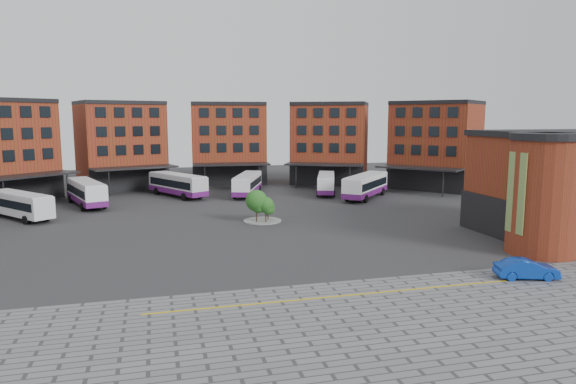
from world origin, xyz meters
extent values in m
plane|color=#28282B|center=(0.00, 0.00, 0.00)|extent=(160.00, 160.00, 0.00)
cube|color=slate|center=(2.00, -22.00, 0.01)|extent=(50.00, 22.00, 0.02)
cube|color=gold|center=(2.00, -14.00, 0.03)|extent=(26.00, 0.15, 0.02)
cube|color=maroon|center=(-31.45, 36.93, 7.00)|extent=(16.35, 16.13, 14.00)
cube|color=black|center=(-28.20, 33.32, 2.00)|extent=(10.00, 9.07, 4.00)
cube|color=black|center=(-28.07, 33.17, 9.20)|extent=(8.60, 7.77, 8.00)
cube|color=black|center=(-26.63, 31.58, 4.00)|extent=(12.61, 11.97, 0.25)
cylinder|color=black|center=(-28.81, 27.19, 2.00)|extent=(0.20, 0.20, 4.00)
cylinder|color=black|center=(-22.05, 33.28, 2.00)|extent=(0.20, 0.20, 4.00)
cube|color=maroon|center=(-15.30, 46.44, 7.00)|extent=(15.55, 13.69, 14.00)
cube|color=black|center=(-13.72, 41.85, 2.00)|extent=(12.45, 4.71, 4.00)
cube|color=black|center=(-15.30, 46.44, 14.30)|extent=(15.65, 13.97, 0.60)
cube|color=black|center=(-13.66, 41.66, 9.20)|extent=(10.87, 3.87, 8.00)
cube|color=black|center=(-12.96, 39.63, 4.00)|extent=(13.72, 8.39, 0.25)
cylinder|color=black|center=(-16.67, 36.45, 2.00)|extent=(0.20, 0.20, 4.00)
cylinder|color=black|center=(-8.07, 39.41, 2.00)|extent=(0.20, 0.20, 4.00)
cube|color=maroon|center=(3.28, 48.89, 7.00)|extent=(13.67, 10.88, 14.00)
cube|color=black|center=(2.94, 44.05, 2.00)|extent=(13.00, 1.41, 4.00)
cube|color=black|center=(3.28, 48.89, 14.30)|extent=(13.69, 11.18, 0.60)
cube|color=black|center=(2.93, 43.85, 9.20)|extent=(11.42, 0.95, 8.00)
cube|color=black|center=(2.78, 41.70, 4.00)|extent=(13.28, 5.30, 0.25)
cylinder|color=black|center=(-1.89, 40.22, 2.00)|extent=(0.20, 0.20, 4.00)
cylinder|color=black|center=(7.19, 39.59, 2.00)|extent=(0.20, 0.20, 4.00)
cube|color=maroon|center=(21.34, 43.88, 7.00)|extent=(16.12, 14.81, 14.00)
cube|color=black|center=(19.14, 39.56, 2.00)|extent=(11.81, 6.35, 4.00)
cube|color=black|center=(21.34, 43.88, 14.30)|extent=(16.26, 15.08, 0.60)
cube|color=black|center=(19.04, 39.38, 9.20)|extent=(10.26, 5.33, 8.00)
cube|color=black|center=(18.07, 37.46, 4.00)|extent=(13.58, 9.82, 0.25)
cylinder|color=black|center=(13.20, 37.92, 2.00)|extent=(0.20, 0.20, 4.00)
cylinder|color=black|center=(21.31, 33.79, 2.00)|extent=(0.20, 0.20, 4.00)
cube|color=maroon|center=(36.00, 32.21, 7.00)|extent=(16.02, 16.39, 14.00)
cube|color=black|center=(32.29, 29.09, 2.00)|extent=(8.74, 10.28, 4.00)
cube|color=black|center=(36.00, 32.21, 14.30)|extent=(16.25, 16.58, 0.60)
cube|color=black|center=(32.14, 28.96, 9.20)|extent=(7.47, 8.86, 8.00)
cube|color=black|center=(30.49, 27.58, 4.00)|extent=(11.73, 12.79, 0.25)
cylinder|color=black|center=(26.19, 29.91, 2.00)|extent=(0.20, 0.20, 4.00)
cylinder|color=black|center=(32.03, 22.94, 2.00)|extent=(0.20, 0.20, 4.00)
cube|color=maroon|center=(30.00, -2.00, 5.00)|extent=(14.00, 12.00, 10.00)
cube|color=black|center=(30.00, -2.00, 10.30)|extent=(14.40, 12.40, 0.60)
cube|color=black|center=(22.90, -2.00, 2.00)|extent=(0.40, 12.00, 4.00)
cylinder|color=maroon|center=(23.00, -8.00, 5.00)|extent=(6.00, 6.00, 10.00)
cylinder|color=black|center=(23.00, -8.00, 10.30)|extent=(6.40, 6.40, 0.60)
cube|color=orange|center=(20.10, -8.00, 5.50)|extent=(0.12, 2.20, 7.00)
cylinder|color=gray|center=(2.00, 12.00, 0.06)|extent=(4.40, 4.40, 0.12)
cylinder|color=#332114|center=(1.20, 11.40, 0.91)|extent=(0.14, 0.14, 1.82)
sphere|color=#24541C|center=(1.20, 11.40, 2.55)|extent=(2.48, 2.48, 2.48)
sphere|color=#24541C|center=(1.40, 11.25, 2.00)|extent=(1.74, 1.74, 1.74)
cylinder|color=#332114|center=(2.80, 12.60, 0.56)|extent=(0.14, 0.14, 1.11)
sphere|color=#24541C|center=(2.80, 12.60, 1.56)|extent=(1.58, 1.58, 1.58)
sphere|color=#24541C|center=(3.00, 12.45, 1.23)|extent=(1.11, 1.11, 1.11)
cylinder|color=#332114|center=(2.20, 11.00, 0.75)|extent=(0.14, 0.14, 1.50)
sphere|color=#24541C|center=(2.20, 11.00, 2.09)|extent=(1.82, 1.82, 1.82)
sphere|color=#24541C|center=(2.40, 10.85, 1.65)|extent=(1.27, 1.27, 1.27)
cube|color=silver|center=(-25.41, 20.51, 1.79)|extent=(8.93, 10.17, 2.46)
cube|color=black|center=(-25.41, 20.51, 1.96)|extent=(8.42, 9.52, 0.96)
cube|color=silver|center=(-25.41, 20.51, 3.07)|extent=(8.58, 9.76, 0.12)
cylinder|color=black|center=(-26.67, 24.05, 0.50)|extent=(0.87, 0.97, 1.01)
cylinder|color=black|center=(-24.15, 16.97, 0.50)|extent=(0.87, 0.97, 1.01)
cylinder|color=black|center=(-22.20, 18.56, 0.50)|extent=(0.87, 0.97, 1.01)
cube|color=white|center=(-18.98, 28.29, 1.96)|extent=(6.53, 12.35, 2.70)
cube|color=black|center=(-18.98, 28.29, 2.15)|extent=(6.27, 11.46, 1.05)
cube|color=silver|center=(-18.98, 28.29, 3.36)|extent=(6.27, 11.86, 0.13)
cube|color=black|center=(-20.91, 33.93, 2.20)|extent=(2.25, 0.87, 1.21)
cube|color=#61186D|center=(-18.98, 28.29, 0.99)|extent=(6.58, 12.41, 0.77)
cylinder|color=black|center=(-21.54, 31.52, 0.55)|extent=(0.67, 1.15, 1.10)
cylinder|color=black|center=(-18.93, 32.41, 0.55)|extent=(0.67, 1.15, 1.10)
cylinder|color=black|center=(-19.03, 24.18, 0.55)|extent=(0.67, 1.15, 1.10)
cylinder|color=black|center=(-16.42, 25.07, 0.55)|extent=(0.67, 1.15, 1.10)
cube|color=silver|center=(-6.63, 33.42, 1.98)|extent=(8.40, 12.05, 2.73)
cube|color=black|center=(-6.63, 33.42, 2.17)|extent=(7.97, 11.22, 1.06)
cube|color=silver|center=(-6.63, 33.42, 3.39)|extent=(8.06, 11.56, 0.13)
cube|color=black|center=(-9.56, 38.67, 2.23)|extent=(2.12, 1.26, 1.22)
cube|color=#61186D|center=(-6.63, 33.42, 1.00)|extent=(8.45, 12.10, 0.78)
cylinder|color=black|center=(-9.75, 36.16, 0.56)|extent=(0.83, 1.13, 1.11)
cylinder|color=black|center=(-7.32, 37.51, 0.56)|extent=(0.83, 1.13, 1.11)
cylinder|color=black|center=(-5.93, 29.32, 0.56)|extent=(0.83, 1.13, 1.11)
cylinder|color=black|center=(-3.50, 30.67, 0.56)|extent=(0.83, 1.13, 1.11)
cube|color=white|center=(3.86, 32.07, 1.87)|extent=(6.43, 11.78, 2.58)
cube|color=black|center=(3.86, 32.07, 2.05)|extent=(6.17, 10.93, 1.00)
cube|color=silver|center=(3.86, 32.07, 3.21)|extent=(6.18, 11.31, 0.13)
cube|color=black|center=(5.81, 37.41, 2.11)|extent=(2.14, 0.88, 1.16)
cube|color=#61186D|center=(3.86, 32.07, 0.95)|extent=(6.48, 11.83, 0.74)
cylinder|color=black|center=(3.89, 36.00, 0.53)|extent=(0.66, 1.10, 1.05)
cylinder|color=black|center=(6.37, 35.10, 0.53)|extent=(0.66, 1.10, 1.05)
cylinder|color=black|center=(1.36, 29.04, 0.53)|extent=(0.66, 1.10, 1.05)
cylinder|color=black|center=(3.83, 28.14, 0.53)|extent=(0.66, 1.10, 1.05)
cube|color=white|center=(16.19, 30.82, 1.76)|extent=(6.02, 11.13, 2.44)
cube|color=black|center=(16.19, 30.82, 1.94)|extent=(5.78, 10.33, 0.94)
cube|color=silver|center=(16.19, 30.82, 3.03)|extent=(5.77, 10.69, 0.12)
cube|color=black|center=(17.99, 35.87, 1.99)|extent=(2.03, 0.82, 1.09)
cube|color=#61186D|center=(16.19, 30.82, 0.89)|extent=(6.07, 11.18, 0.70)
cylinder|color=black|center=(16.19, 34.53, 0.50)|extent=(0.61, 1.04, 0.99)
cylinder|color=black|center=(18.53, 33.70, 0.50)|extent=(0.61, 1.04, 0.99)
cylinder|color=black|center=(13.84, 27.94, 0.50)|extent=(0.61, 1.04, 0.99)
cylinder|color=black|center=(16.18, 27.10, 0.50)|extent=(0.61, 1.04, 0.99)
cube|color=white|center=(20.35, 24.89, 2.02)|extent=(10.46, 11.19, 2.78)
cube|color=black|center=(20.35, 24.89, 2.21)|extent=(9.83, 10.49, 1.08)
cube|color=silver|center=(20.35, 24.89, 3.46)|extent=(10.04, 10.74, 0.14)
cube|color=black|center=(24.45, 29.46, 2.27)|extent=(1.88, 1.70, 1.25)
cube|color=#61186D|center=(20.35, 24.89, 1.02)|extent=(10.51, 11.24, 0.79)
cylinder|color=black|center=(21.96, 28.81, 0.57)|extent=(1.01, 1.07, 1.14)
cylinder|color=black|center=(24.07, 26.91, 0.57)|extent=(1.01, 1.07, 1.14)
cylinder|color=black|center=(16.62, 22.86, 0.57)|extent=(1.01, 1.07, 1.14)
cylinder|color=black|center=(18.73, 20.96, 0.57)|extent=(1.01, 1.07, 1.14)
imported|color=#0C36A1|center=(16.70, -13.89, 0.75)|extent=(4.80, 2.77, 1.50)
camera|label=1|loc=(-9.83, -45.15, 11.95)|focal=32.00mm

